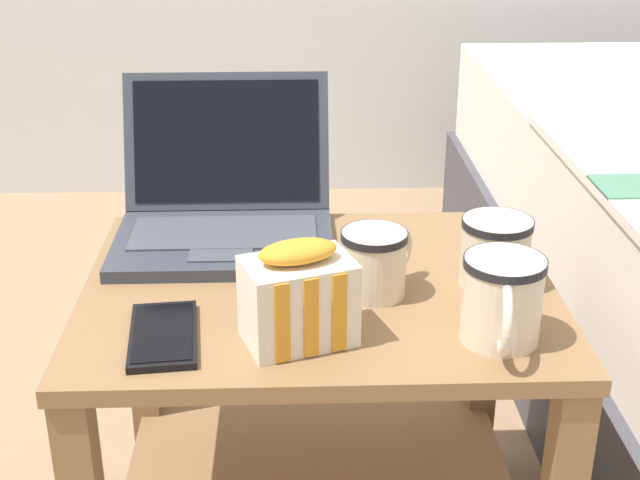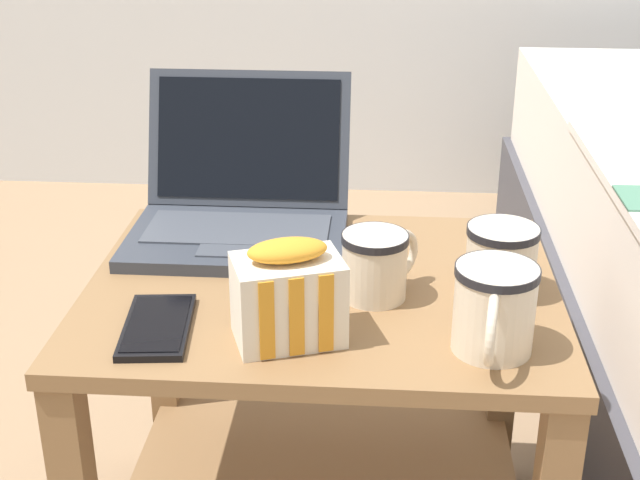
{
  "view_description": "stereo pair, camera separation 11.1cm",
  "coord_description": "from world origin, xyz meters",
  "px_view_note": "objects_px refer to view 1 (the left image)",
  "views": [
    {
      "loc": [
        -0.04,
        -1.06,
        1.0
      ],
      "look_at": [
        0.0,
        -0.04,
        0.55
      ],
      "focal_mm": 50.0,
      "sensor_mm": 36.0,
      "label": 1
    },
    {
      "loc": [
        0.07,
        -1.05,
        1.0
      ],
      "look_at": [
        0.0,
        -0.04,
        0.55
      ],
      "focal_mm": 50.0,
      "sensor_mm": 36.0,
      "label": 2
    }
  ],
  "objects_px": {
    "mug_mid_center": "(502,297)",
    "laptop": "(225,208)",
    "mug_front_right": "(496,248)",
    "cell_phone": "(163,335)",
    "snack_bag": "(298,297)",
    "mug_front_left": "(375,259)"
  },
  "relations": [
    {
      "from": "mug_front_left",
      "to": "cell_phone",
      "type": "height_order",
      "value": "mug_front_left"
    },
    {
      "from": "mug_mid_center",
      "to": "laptop",
      "type": "bearing_deg",
      "value": 136.81
    },
    {
      "from": "mug_front_left",
      "to": "mug_mid_center",
      "type": "xyz_separation_m",
      "value": [
        0.13,
        -0.13,
        0.01
      ]
    },
    {
      "from": "mug_mid_center",
      "to": "cell_phone",
      "type": "relative_size",
      "value": 0.89
    },
    {
      "from": "mug_mid_center",
      "to": "snack_bag",
      "type": "distance_m",
      "value": 0.23
    },
    {
      "from": "laptop",
      "to": "cell_phone",
      "type": "distance_m",
      "value": 0.31
    },
    {
      "from": "mug_front_right",
      "to": "cell_phone",
      "type": "bearing_deg",
      "value": -162.64
    },
    {
      "from": "mug_front_left",
      "to": "snack_bag",
      "type": "distance_m",
      "value": 0.15
    },
    {
      "from": "mug_front_left",
      "to": "snack_bag",
      "type": "bearing_deg",
      "value": -130.45
    },
    {
      "from": "laptop",
      "to": "mug_mid_center",
      "type": "distance_m",
      "value": 0.47
    },
    {
      "from": "mug_front_right",
      "to": "snack_bag",
      "type": "bearing_deg",
      "value": -151.73
    },
    {
      "from": "mug_front_left",
      "to": "mug_mid_center",
      "type": "relative_size",
      "value": 0.76
    },
    {
      "from": "mug_front_right",
      "to": "snack_bag",
      "type": "distance_m",
      "value": 0.3
    },
    {
      "from": "mug_mid_center",
      "to": "cell_phone",
      "type": "distance_m",
      "value": 0.4
    },
    {
      "from": "snack_bag",
      "to": "cell_phone",
      "type": "relative_size",
      "value": 0.91
    },
    {
      "from": "mug_front_right",
      "to": "cell_phone",
      "type": "xyz_separation_m",
      "value": [
        -0.42,
        -0.13,
        -0.05
      ]
    },
    {
      "from": "laptop",
      "to": "mug_front_left",
      "type": "relative_size",
      "value": 2.95
    },
    {
      "from": "mug_front_right",
      "to": "cell_phone",
      "type": "distance_m",
      "value": 0.44
    },
    {
      "from": "laptop",
      "to": "cell_phone",
      "type": "bearing_deg",
      "value": -100.44
    },
    {
      "from": "mug_front_left",
      "to": "mug_front_right",
      "type": "bearing_deg",
      "value": 8.07
    },
    {
      "from": "snack_bag",
      "to": "laptop",
      "type": "bearing_deg",
      "value": 108.63
    },
    {
      "from": "laptop",
      "to": "snack_bag",
      "type": "relative_size",
      "value": 2.18
    }
  ]
}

